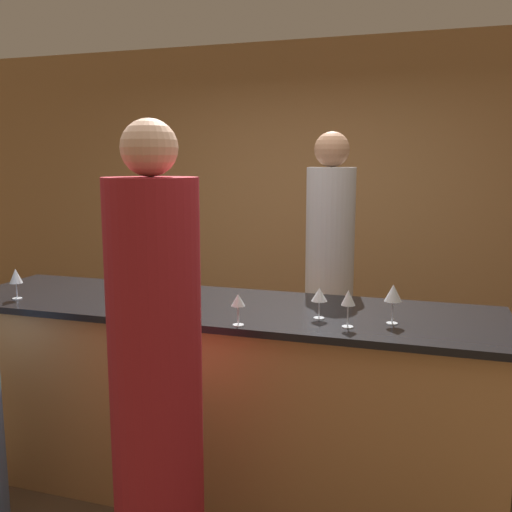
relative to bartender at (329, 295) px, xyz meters
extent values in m
plane|color=#4C3823|center=(-0.44, -0.80, -0.93)|extent=(14.00, 14.00, 0.00)
cube|color=#A37547|center=(-0.44, 1.44, 0.47)|extent=(8.00, 0.06, 2.80)
cube|color=#B27F4C|center=(-0.44, -0.80, -0.43)|extent=(2.84, 0.74, 0.99)
cube|color=black|center=(-0.44, -0.80, 0.08)|extent=(2.90, 0.80, 0.04)
cylinder|color=#B2B2B7|center=(0.00, 0.00, -0.06)|extent=(0.31, 0.31, 1.73)
sphere|color=#A37556|center=(0.00, 0.00, 0.92)|extent=(0.22, 0.22, 0.22)
cylinder|color=maroon|center=(-0.39, -1.61, -0.07)|extent=(0.36, 0.36, 1.71)
sphere|color=tan|center=(-0.39, -1.61, 0.89)|extent=(0.21, 0.21, 0.21)
cylinder|color=black|center=(-0.89, -0.72, 0.21)|extent=(0.07, 0.07, 0.21)
cylinder|color=black|center=(-0.89, -0.72, 0.36)|extent=(0.03, 0.03, 0.09)
cylinder|color=silver|center=(0.46, -0.91, 0.10)|extent=(0.05, 0.05, 0.00)
cylinder|color=silver|center=(0.46, -0.91, 0.16)|extent=(0.01, 0.01, 0.10)
cone|color=silver|center=(0.46, -0.91, 0.25)|extent=(0.08, 0.08, 0.08)
cylinder|color=silver|center=(0.27, -1.03, 0.10)|extent=(0.05, 0.05, 0.00)
cylinder|color=silver|center=(0.27, -1.03, 0.15)|extent=(0.01, 0.01, 0.10)
cone|color=silver|center=(0.27, -1.03, 0.24)|extent=(0.06, 0.06, 0.07)
cylinder|color=silver|center=(0.12, -0.92, 0.10)|extent=(0.05, 0.05, 0.00)
cylinder|color=silver|center=(0.12, -0.92, 0.15)|extent=(0.01, 0.01, 0.08)
cone|color=silver|center=(0.12, -0.92, 0.22)|extent=(0.08, 0.08, 0.06)
cylinder|color=silver|center=(-0.21, -1.15, 0.10)|extent=(0.05, 0.05, 0.00)
cylinder|color=silver|center=(-0.21, -1.15, 0.15)|extent=(0.01, 0.01, 0.09)
cone|color=silver|center=(-0.21, -1.15, 0.22)|extent=(0.06, 0.06, 0.06)
cylinder|color=silver|center=(-1.53, -1.02, 0.10)|extent=(0.05, 0.05, 0.00)
cylinder|color=silver|center=(-1.53, -1.02, 0.15)|extent=(0.01, 0.01, 0.08)
cone|color=silver|center=(-1.53, -1.02, 0.23)|extent=(0.07, 0.07, 0.08)
camera|label=1|loc=(0.62, -3.52, 0.83)|focal=40.00mm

